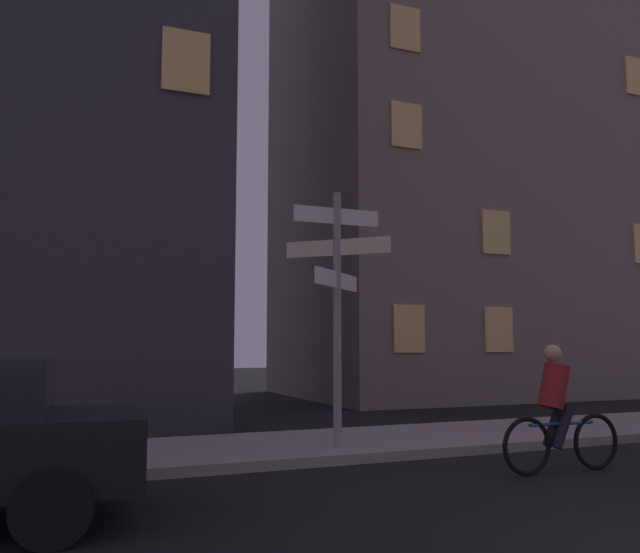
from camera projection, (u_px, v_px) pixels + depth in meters
name	position (u px, v px, depth m)	size (l,w,h in m)	color
sidewalk_kerb	(363.00, 443.00, 10.37)	(40.00, 2.63, 0.14)	gray
signpost	(337.00, 291.00, 9.69)	(1.37, 1.18, 3.72)	gray
cyclist	(558.00, 413.00, 8.37)	(1.82, 0.33, 1.61)	black
building_left_block	(20.00, 13.00, 14.43)	(8.06, 6.62, 17.67)	#383842
building_right_block	(492.00, 155.00, 22.70)	(13.77, 7.39, 16.20)	slate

